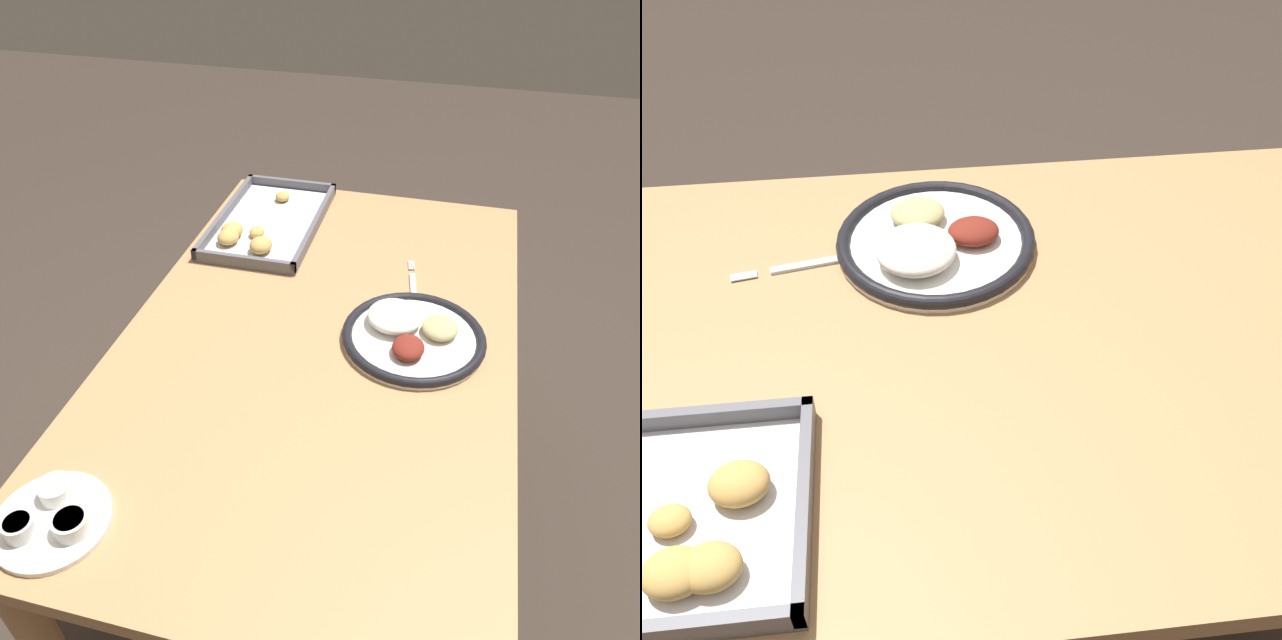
{
  "view_description": "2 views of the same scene",
  "coord_description": "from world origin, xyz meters",
  "views": [
    {
      "loc": [
        -0.92,
        -0.23,
        1.53
      ],
      "look_at": [
        0.01,
        0.0,
        0.78
      ],
      "focal_mm": 35.0,
      "sensor_mm": 36.0,
      "label": 1
    },
    {
      "loc": [
        0.08,
        0.64,
        1.4
      ],
      "look_at": [
        0.01,
        0.0,
        0.78
      ],
      "focal_mm": 42.0,
      "sensor_mm": 36.0,
      "label": 2
    }
  ],
  "objects": [
    {
      "name": "fork",
      "position": [
        0.2,
        -0.16,
        0.75
      ],
      "size": [
        0.19,
        0.05,
        0.0
      ],
      "rotation": [
        0.0,
        0.0,
        0.17
      ],
      "color": "silver",
      "rests_on": "dining_table"
    },
    {
      "name": "dinner_plate",
      "position": [
        0.03,
        -0.18,
        0.76
      ],
      "size": [
        0.28,
        0.28,
        0.05
      ],
      "color": "white",
      "rests_on": "dining_table"
    },
    {
      "name": "dining_table",
      "position": [
        0.0,
        0.0,
        0.63
      ],
      "size": [
        1.23,
        0.76,
        0.75
      ],
      "color": "#AD7F51",
      "rests_on": "ground_plane"
    },
    {
      "name": "ground_plane",
      "position": [
        0.0,
        0.0,
        0.0
      ],
      "size": [
        8.0,
        8.0,
        0.0
      ],
      "primitive_type": "plane",
      "color": "#382D26"
    }
  ]
}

